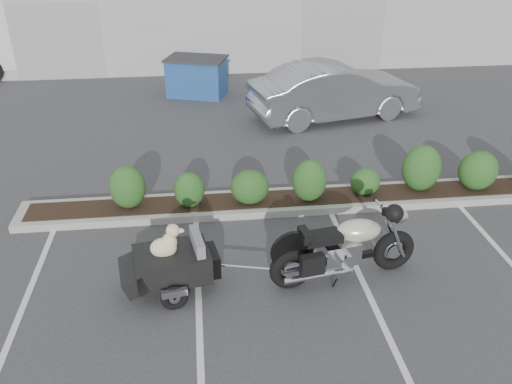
{
  "coord_description": "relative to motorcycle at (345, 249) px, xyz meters",
  "views": [
    {
      "loc": [
        -1.36,
        -7.39,
        5.51
      ],
      "look_at": [
        -0.35,
        1.44,
        0.75
      ],
      "focal_mm": 38.0,
      "sensor_mm": 36.0,
      "label": 1
    }
  ],
  "objects": [
    {
      "name": "motorcycle",
      "position": [
        0.0,
        0.0,
        0.0
      ],
      "size": [
        2.55,
        1.02,
        1.47
      ],
      "rotation": [
        0.0,
        0.0,
        0.17
      ],
      "color": "black",
      "rests_on": "ground"
    },
    {
      "name": "planter_kerb",
      "position": [
        0.11,
        2.54,
        -0.51
      ],
      "size": [
        12.0,
        1.0,
        0.15
      ],
      "primitive_type": "cube",
      "color": "#9E9E93",
      "rests_on": "ground"
    },
    {
      "name": "pet_trailer",
      "position": [
        -2.79,
        0.02,
        -0.07
      ],
      "size": [
        2.07,
        1.17,
        1.22
      ],
      "rotation": [
        0.0,
        0.0,
        0.17
      ],
      "color": "black",
      "rests_on": "ground"
    },
    {
      "name": "ground",
      "position": [
        -0.89,
        0.34,
        -0.59
      ],
      "size": [
        90.0,
        90.0,
        0.0
      ],
      "primitive_type": "plane",
      "color": "#38383A",
      "rests_on": "ground"
    },
    {
      "name": "dumpster",
      "position": [
        -2.21,
        10.03,
        0.03
      ],
      "size": [
        2.14,
        1.77,
        1.21
      ],
      "rotation": [
        0.0,
        0.0,
        -0.32
      ],
      "color": "navy",
      "rests_on": "ground"
    },
    {
      "name": "sedan",
      "position": [
        1.66,
        7.48,
        0.2
      ],
      "size": [
        5.04,
        2.71,
        1.58
      ],
      "primitive_type": "imported",
      "rotation": [
        0.0,
        0.0,
        1.8
      ],
      "color": "#A7A7AE",
      "rests_on": "ground"
    }
  ]
}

